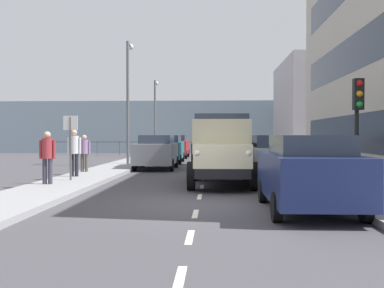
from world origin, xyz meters
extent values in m
plane|color=#423F44|center=(0.00, -9.71, 0.00)|extent=(80.00, 80.00, 0.00)
cube|color=gray|center=(-4.53, -9.71, 0.07)|extent=(2.15, 40.68, 0.15)
cube|color=gray|center=(4.53, -9.71, 0.07)|extent=(2.15, 40.68, 0.15)
cube|color=silver|center=(0.00, 6.07, 0.00)|extent=(0.12, 1.10, 0.01)
cube|color=silver|center=(0.00, 3.76, 0.00)|extent=(0.12, 1.10, 0.01)
cube|color=silver|center=(0.00, 1.43, 0.00)|extent=(0.12, 1.10, 0.01)
cube|color=silver|center=(0.00, -1.40, 0.00)|extent=(0.12, 1.10, 0.01)
cube|color=silver|center=(0.00, -3.94, 0.00)|extent=(0.12, 1.10, 0.01)
cube|color=silver|center=(0.00, -6.88, 0.00)|extent=(0.12, 1.10, 0.01)
cube|color=silver|center=(0.00, -9.54, 0.00)|extent=(0.12, 1.10, 0.01)
cube|color=silver|center=(0.00, -12.30, 0.00)|extent=(0.12, 1.10, 0.01)
cube|color=silver|center=(0.00, -14.69, 0.00)|extent=(0.12, 1.10, 0.01)
cube|color=silver|center=(0.00, -17.29, 0.00)|extent=(0.12, 1.10, 0.01)
cube|color=silver|center=(0.00, -19.72, 0.00)|extent=(0.12, 1.10, 0.01)
cube|color=silver|center=(0.00, -22.05, 0.00)|extent=(0.12, 1.10, 0.01)
cube|color=silver|center=(0.00, -24.51, 0.00)|extent=(0.12, 1.10, 0.01)
cube|color=silver|center=(0.00, -27.50, 0.00)|extent=(0.12, 1.10, 0.01)
cube|color=#2D3847|center=(-5.64, -6.07, 1.80)|extent=(0.08, 15.60, 1.40)
cube|color=#2D3847|center=(-5.64, -6.07, 4.80)|extent=(0.08, 15.60, 1.40)
cube|color=#B7B2B7|center=(-9.60, -24.64, 3.67)|extent=(7.98, 10.44, 7.34)
cube|color=gray|center=(0.00, -33.05, 2.50)|extent=(80.00, 0.80, 5.00)
cylinder|color=#4C5156|center=(-14.00, -29.45, 0.60)|extent=(0.08, 0.08, 1.20)
cylinder|color=#4C5156|center=(-12.00, -29.45, 0.60)|extent=(0.08, 0.08, 1.20)
cylinder|color=#4C5156|center=(-10.00, -29.45, 0.60)|extent=(0.08, 0.08, 1.20)
cylinder|color=#4C5156|center=(-8.00, -29.45, 0.60)|extent=(0.08, 0.08, 1.20)
cylinder|color=#4C5156|center=(-6.00, -29.45, 0.60)|extent=(0.08, 0.08, 1.20)
cylinder|color=#4C5156|center=(-4.00, -29.45, 0.60)|extent=(0.08, 0.08, 1.20)
cylinder|color=#4C5156|center=(-2.00, -29.45, 0.60)|extent=(0.08, 0.08, 1.20)
cylinder|color=#4C5156|center=(0.00, -29.45, 0.60)|extent=(0.08, 0.08, 1.20)
cylinder|color=#4C5156|center=(2.00, -29.45, 0.60)|extent=(0.08, 0.08, 1.20)
cylinder|color=#4C5156|center=(4.00, -29.45, 0.60)|extent=(0.08, 0.08, 1.20)
cylinder|color=#4C5156|center=(6.00, -29.45, 0.60)|extent=(0.08, 0.08, 1.20)
cylinder|color=#4C5156|center=(8.00, -29.45, 0.60)|extent=(0.08, 0.08, 1.20)
cylinder|color=#4C5156|center=(10.00, -29.45, 0.60)|extent=(0.08, 0.08, 1.20)
cylinder|color=#4C5156|center=(12.00, -29.45, 0.60)|extent=(0.08, 0.08, 1.20)
cylinder|color=#4C5156|center=(14.00, -29.45, 0.60)|extent=(0.08, 0.08, 1.20)
cube|color=#4C5156|center=(0.00, -29.45, 1.12)|extent=(28.00, 0.08, 0.08)
cube|color=black|center=(-0.66, -4.60, 0.60)|extent=(1.64, 5.60, 0.30)
cube|color=beige|center=(-0.66, -2.75, 1.10)|extent=(1.72, 1.90, 0.70)
cube|color=silver|center=(-0.66, -1.85, 1.07)|extent=(1.16, 0.08, 0.56)
sphere|color=white|center=(-1.39, -1.85, 1.20)|extent=(0.20, 0.20, 0.20)
sphere|color=white|center=(0.08, -1.85, 1.20)|extent=(0.20, 0.20, 0.20)
cube|color=beige|center=(-0.66, -4.26, 1.67)|extent=(1.93, 1.34, 1.15)
cube|color=#2D3847|center=(-0.66, -4.26, 2.15)|extent=(1.78, 1.23, 0.56)
cube|color=#2D2319|center=(-0.66, -5.94, 0.83)|extent=(2.10, 2.80, 0.16)
cube|color=black|center=(-1.66, -5.94, 1.15)|extent=(0.08, 2.80, 0.56)
cube|color=black|center=(0.35, -5.94, 1.15)|extent=(0.08, 2.80, 0.56)
cylinder|color=black|center=(-1.62, -2.92, 0.45)|extent=(0.24, 0.90, 0.90)
cylinder|color=black|center=(0.31, -2.92, 0.45)|extent=(0.24, 0.90, 0.90)
cylinder|color=black|center=(-1.62, -6.14, 0.45)|extent=(0.24, 0.90, 0.90)
cylinder|color=black|center=(0.31, -6.14, 0.45)|extent=(0.24, 0.90, 0.90)
cube|color=navy|center=(-2.51, 0.95, 0.80)|extent=(1.82, 4.39, 1.00)
cube|color=#2D3847|center=(-2.51, 1.15, 1.51)|extent=(1.50, 2.41, 0.42)
cylinder|color=black|center=(-1.64, -0.41, 0.30)|extent=(0.18, 0.60, 0.60)
cylinder|color=black|center=(-3.38, -0.41, 0.30)|extent=(0.18, 0.60, 0.60)
cylinder|color=black|center=(-1.64, 2.31, 0.30)|extent=(0.18, 0.60, 0.60)
cylinder|color=black|center=(-3.38, 2.31, 0.30)|extent=(0.18, 0.60, 0.60)
cube|color=#B7BABF|center=(-2.51, -4.92, 0.80)|extent=(1.75, 3.83, 1.00)
cube|color=#2D3847|center=(-2.51, -4.72, 1.51)|extent=(1.44, 2.11, 0.42)
cylinder|color=black|center=(-1.68, -6.11, 0.30)|extent=(0.18, 0.60, 0.60)
cylinder|color=black|center=(-3.34, -6.11, 0.30)|extent=(0.18, 0.60, 0.60)
cylinder|color=black|center=(-1.68, -3.73, 0.30)|extent=(0.18, 0.60, 0.60)
cylinder|color=black|center=(-3.34, -3.73, 0.30)|extent=(0.18, 0.60, 0.60)
cube|color=white|center=(-2.51, -9.88, 0.80)|extent=(1.77, 4.04, 1.00)
cube|color=#2D3847|center=(-2.51, -9.68, 1.51)|extent=(1.45, 2.22, 0.42)
cylinder|color=black|center=(-1.67, -11.13, 0.30)|extent=(0.18, 0.60, 0.60)
cylinder|color=black|center=(-3.35, -11.13, 0.30)|extent=(0.18, 0.60, 0.60)
cylinder|color=black|center=(-1.67, -8.62, 0.30)|extent=(0.18, 0.60, 0.60)
cylinder|color=black|center=(-3.35, -8.62, 0.30)|extent=(0.18, 0.60, 0.60)
cube|color=slate|center=(2.51, -11.79, 0.80)|extent=(1.89, 4.15, 1.00)
cube|color=#2D3847|center=(2.51, -11.99, 1.51)|extent=(1.55, 2.28, 0.42)
cylinder|color=black|center=(1.61, -10.50, 0.30)|extent=(0.18, 0.60, 0.60)
cylinder|color=black|center=(3.41, -10.50, 0.30)|extent=(0.18, 0.60, 0.60)
cylinder|color=black|center=(1.61, -13.07, 0.30)|extent=(0.18, 0.60, 0.60)
cylinder|color=black|center=(3.41, -13.07, 0.30)|extent=(0.18, 0.60, 0.60)
cube|color=#1E6670|center=(2.51, -17.11, 0.80)|extent=(1.87, 4.33, 1.00)
cube|color=#2D3847|center=(2.51, -17.31, 1.51)|extent=(1.53, 2.38, 0.42)
cylinder|color=black|center=(1.62, -15.77, 0.30)|extent=(0.18, 0.60, 0.60)
cylinder|color=black|center=(3.40, -15.77, 0.30)|extent=(0.18, 0.60, 0.60)
cylinder|color=black|center=(1.62, -18.46, 0.30)|extent=(0.18, 0.60, 0.60)
cylinder|color=black|center=(3.40, -18.46, 0.30)|extent=(0.18, 0.60, 0.60)
cube|color=#B21E1E|center=(2.51, -23.61, 0.80)|extent=(1.81, 4.67, 1.00)
cube|color=#2D3847|center=(2.51, -23.81, 1.51)|extent=(1.49, 2.57, 0.42)
cylinder|color=black|center=(1.65, -22.16, 0.30)|extent=(0.18, 0.60, 0.60)
cylinder|color=black|center=(3.37, -22.16, 0.30)|extent=(0.18, 0.60, 0.60)
cylinder|color=black|center=(1.65, -25.05, 0.30)|extent=(0.18, 0.60, 0.60)
cylinder|color=black|center=(3.37, -25.05, 0.30)|extent=(0.18, 0.60, 0.60)
cylinder|color=#383342|center=(4.86, -3.14, 0.56)|extent=(0.14, 0.14, 0.82)
cylinder|color=#383342|center=(5.04, -3.14, 0.56)|extent=(0.14, 0.14, 0.82)
cylinder|color=maroon|center=(4.95, -3.14, 1.29)|extent=(0.34, 0.34, 0.65)
cylinder|color=maroon|center=(4.73, -3.14, 1.26)|extent=(0.09, 0.09, 0.60)
cylinder|color=maroon|center=(5.17, -3.14, 1.26)|extent=(0.09, 0.09, 0.60)
sphere|color=tan|center=(4.95, -3.14, 1.73)|extent=(0.22, 0.22, 0.22)
cylinder|color=black|center=(4.83, -5.93, 0.58)|extent=(0.14, 0.14, 0.87)
cylinder|color=black|center=(5.01, -5.93, 0.58)|extent=(0.14, 0.14, 0.87)
cylinder|color=silver|center=(4.92, -5.93, 1.36)|extent=(0.34, 0.34, 0.69)
cylinder|color=silver|center=(4.70, -5.93, 1.32)|extent=(0.09, 0.09, 0.63)
cylinder|color=silver|center=(5.14, -5.93, 1.32)|extent=(0.09, 0.09, 0.63)
sphere|color=tan|center=(4.92, -5.93, 1.82)|extent=(0.23, 0.23, 0.23)
cylinder|color=#4C473D|center=(5.09, -8.23, 0.53)|extent=(0.14, 0.14, 0.77)
cylinder|color=#4C473D|center=(5.27, -8.23, 0.53)|extent=(0.14, 0.14, 0.77)
cylinder|color=gray|center=(5.18, -8.23, 1.22)|extent=(0.34, 0.34, 0.61)
cylinder|color=gray|center=(4.96, -8.23, 1.19)|extent=(0.09, 0.09, 0.56)
cylinder|color=gray|center=(5.40, -8.23, 1.19)|extent=(0.09, 0.09, 0.56)
sphere|color=tan|center=(5.18, -8.23, 1.63)|extent=(0.21, 0.21, 0.21)
cylinder|color=black|center=(-4.55, -2.21, 1.75)|extent=(0.12, 0.12, 3.20)
cube|color=black|center=(-4.55, -2.07, 2.90)|extent=(0.28, 0.24, 0.90)
sphere|color=red|center=(-4.55, -1.95, 3.20)|extent=(0.18, 0.18, 0.18)
sphere|color=orange|center=(-4.55, -1.95, 2.90)|extent=(0.18, 0.18, 0.18)
sphere|color=green|center=(-4.55, -1.95, 2.60)|extent=(0.18, 0.18, 0.18)
cylinder|color=#59595B|center=(4.38, -14.07, 3.53)|extent=(0.16, 0.16, 6.77)
cylinder|color=#59595B|center=(4.38, -14.52, 6.82)|extent=(0.10, 0.90, 0.10)
sphere|color=silver|center=(4.38, -14.97, 6.77)|extent=(0.32, 0.32, 0.32)
cylinder|color=#59595B|center=(4.34, -25.60, 3.14)|extent=(0.16, 0.16, 5.97)
cylinder|color=#59595B|center=(4.34, -26.05, 6.02)|extent=(0.10, 0.90, 0.10)
sphere|color=silver|center=(4.34, -26.50, 5.97)|extent=(0.32, 0.32, 0.32)
cylinder|color=#4C4C4C|center=(4.61, -4.47, 1.25)|extent=(0.07, 0.07, 2.20)
cube|color=silver|center=(4.61, -4.47, 2.15)|extent=(0.50, 0.04, 0.50)
camera|label=1|loc=(-0.41, 11.58, 1.72)|focal=43.68mm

